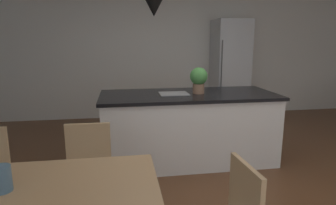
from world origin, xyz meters
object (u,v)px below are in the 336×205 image
at_px(refrigerator, 230,70).
at_px(vase_on_dining_table, 1,179).
at_px(kitchen_island, 188,127).
at_px(chair_far_right, 87,173).
at_px(potted_plant_on_island, 199,79).

relative_size(refrigerator, vase_on_dining_table, 13.92).
distance_m(kitchen_island, vase_on_dining_table, 2.52).
xyz_separation_m(kitchen_island, vase_on_dining_table, (-1.50, -1.99, 0.37)).
distance_m(refrigerator, vase_on_dining_table, 4.94).
height_order(chair_far_right, refrigerator, refrigerator).
bearing_deg(potted_plant_on_island, chair_far_right, -136.05).
xyz_separation_m(chair_far_right, kitchen_island, (1.15, 1.23, -0.01)).
bearing_deg(chair_far_right, kitchen_island, 47.01).
height_order(potted_plant_on_island, vase_on_dining_table, potted_plant_on_island).
bearing_deg(refrigerator, kitchen_island, -122.90).
bearing_deg(chair_far_right, potted_plant_on_island, 43.95).
bearing_deg(potted_plant_on_island, kitchen_island, 180.00).
distance_m(refrigerator, potted_plant_on_island, 2.38).
bearing_deg(kitchen_island, chair_far_right, -132.99).
bearing_deg(potted_plant_on_island, refrigerator, 59.72).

